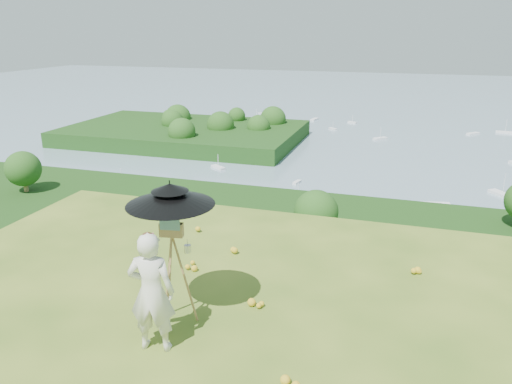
% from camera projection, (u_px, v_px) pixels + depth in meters
% --- Properties ---
extents(shoreline_tier, '(170.00, 28.00, 8.00)m').
position_uv_depth(shoreline_tier, '(388.00, 277.00, 84.02)').
color(shoreline_tier, slate).
rests_on(shoreline_tier, bay_water).
extents(bay_water, '(700.00, 700.00, 0.00)m').
position_uv_depth(bay_water, '(409.00, 113.00, 232.96)').
color(bay_water, slate).
rests_on(bay_water, ground).
extents(peninsula, '(90.00, 60.00, 12.00)m').
position_uv_depth(peninsula, '(184.00, 126.00, 175.55)').
color(peninsula, '#1C3A0F').
rests_on(peninsula, bay_water).
extents(slope_trees, '(110.00, 50.00, 6.00)m').
position_uv_depth(slope_trees, '(382.00, 270.00, 41.18)').
color(slope_trees, '#275218').
rests_on(slope_trees, forest_slope).
extents(harbor_town, '(110.00, 22.00, 5.00)m').
position_uv_depth(harbor_town, '(392.00, 242.00, 81.99)').
color(harbor_town, silver).
rests_on(harbor_town, shoreline_tier).
extents(moored_boats, '(140.00, 140.00, 0.70)m').
position_uv_depth(moored_boats, '(365.00, 147.00, 164.78)').
color(moored_boats, white).
rests_on(moored_boats, bay_water).
extents(painter, '(0.67, 0.50, 1.66)m').
position_uv_depth(painter, '(152.00, 292.00, 6.39)').
color(painter, silver).
rests_on(painter, ground).
extents(field_easel, '(0.74, 0.74, 1.69)m').
position_uv_depth(field_easel, '(174.00, 270.00, 6.93)').
color(field_easel, olive).
rests_on(field_easel, ground).
extents(sun_umbrella, '(1.48, 1.48, 0.76)m').
position_uv_depth(sun_umbrella, '(171.00, 207.00, 6.67)').
color(sun_umbrella, black).
rests_on(sun_umbrella, field_easel).
extents(painter_cap, '(0.24, 0.26, 0.10)m').
position_uv_depth(painter_cap, '(147.00, 236.00, 6.14)').
color(painter_cap, '#D47478').
rests_on(painter_cap, painter).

